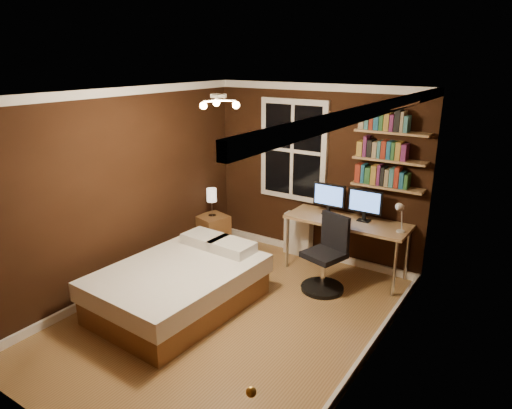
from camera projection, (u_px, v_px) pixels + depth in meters
The scene contains 24 objects.
floor at pixel (229, 317), 5.22m from camera, with size 4.20×4.20×0.00m, color brown.
wall_back at pixel (315, 173), 6.50m from camera, with size 3.20×0.04×2.50m, color black.
wall_left at pixel (124, 191), 5.67m from camera, with size 0.04×4.20×2.50m, color black.
wall_right at pixel (373, 247), 3.99m from camera, with size 0.04×4.20×2.50m, color black.
ceiling at pixel (225, 93), 4.44m from camera, with size 3.20×4.20×0.02m, color white.
window at pixel (293, 150), 6.56m from camera, with size 1.06×0.06×1.46m, color white.
door at pixel (283, 363), 2.84m from camera, with size 0.03×0.82×2.05m, color black, non-canonical shape.
door_knob at pixel (251, 392), 2.63m from camera, with size 0.06×0.06×0.06m, color gold.
ceiling_fixture at pixel (219, 104), 4.39m from camera, with size 0.44×0.44×0.18m, color beige, non-canonical shape.
bookshelf_lower at pixel (387, 187), 5.84m from camera, with size 0.92×0.22×0.03m, color #A37F4F.
books_row_lower at pixel (388, 177), 5.80m from camera, with size 0.66×0.16×0.23m, color maroon, non-canonical shape.
bookshelf_middle at pixel (390, 160), 5.73m from camera, with size 0.92×0.22×0.03m, color #A37F4F.
books_row_middle at pixel (391, 150), 5.69m from camera, with size 0.60×0.16×0.23m, color #1B577A, non-canonical shape.
bookshelf_upper at pixel (392, 132), 5.62m from camera, with size 0.92×0.22×0.03m, color #A37F4F.
books_row_upper at pixel (393, 122), 5.58m from camera, with size 0.60×0.16×0.23m, color #296131, non-canonical shape.
bed at pixel (180, 286), 5.35m from camera, with size 1.46×1.97×0.65m.
nightstand at pixel (213, 232), 7.03m from camera, with size 0.42×0.42×0.52m, color brown.
bedside_lamp at pixel (212, 202), 6.89m from camera, with size 0.15×0.15×0.43m, color beige, non-canonical shape.
radiator at pixel (298, 234), 6.79m from camera, with size 0.42×0.15×0.63m, color silver.
desk at pixel (347, 224), 6.07m from camera, with size 1.63×0.61×0.77m.
monitor_left at pixel (329, 199), 6.21m from camera, with size 0.45×0.12×0.43m, color black, non-canonical shape.
monitor_right at pixel (365, 206), 5.94m from camera, with size 0.45×0.12×0.43m, color black, non-canonical shape.
desk_lamp at pixel (400, 217), 5.50m from camera, with size 0.14×0.32×0.44m, color silver, non-canonical shape.
office_chair at pixel (326, 262), 5.74m from camera, with size 0.55×0.55×0.98m.
Camera 1 is at (2.76, -3.64, 2.85)m, focal length 32.00 mm.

